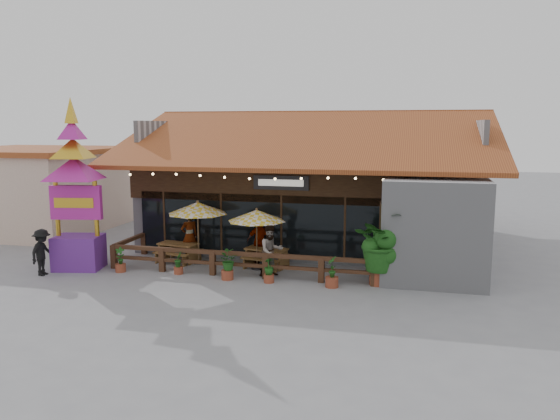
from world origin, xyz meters
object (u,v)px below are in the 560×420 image
(umbrella_left, at_px, (198,208))
(tropical_plant, at_px, (380,243))
(thai_sign_tower, at_px, (74,173))
(pedestrian, at_px, (42,252))
(picnic_table_right, at_px, (266,254))
(umbrella_right, at_px, (257,216))
(picnic_table_left, at_px, (178,249))

(umbrella_left, xyz_separation_m, tropical_plant, (7.12, -1.27, -0.74))
(thai_sign_tower, bearing_deg, tropical_plant, 2.93)
(umbrella_left, xyz_separation_m, pedestrian, (-4.84, -2.97, -1.35))
(tropical_plant, distance_m, pedestrian, 12.09)
(umbrella_left, relative_size, pedestrian, 1.48)
(picnic_table_right, bearing_deg, pedestrian, -158.56)
(umbrella_right, relative_size, picnic_table_left, 1.33)
(picnic_table_left, bearing_deg, umbrella_left, -3.15)
(picnic_table_right, bearing_deg, tropical_plant, -16.38)
(umbrella_left, distance_m, pedestrian, 5.84)
(umbrella_left, distance_m, thai_sign_tower, 4.72)
(picnic_table_left, distance_m, thai_sign_tower, 4.87)
(umbrella_left, height_order, thai_sign_tower, thai_sign_tower)
(umbrella_right, bearing_deg, picnic_table_left, 174.12)
(tropical_plant, bearing_deg, thai_sign_tower, -177.07)
(thai_sign_tower, relative_size, tropical_plant, 2.71)
(pedestrian, bearing_deg, picnic_table_left, -53.63)
(umbrella_left, height_order, umbrella_right, umbrella_left)
(tropical_plant, bearing_deg, picnic_table_left, 170.68)
(umbrella_right, xyz_separation_m, thai_sign_tower, (-6.58, -1.54, 1.60))
(umbrella_left, xyz_separation_m, umbrella_right, (2.48, -0.30, -0.15))
(umbrella_right, height_order, tropical_plant, tropical_plant)
(umbrella_left, xyz_separation_m, picnic_table_left, (-0.89, 0.05, -1.69))
(picnic_table_left, bearing_deg, umbrella_right, -5.88)
(picnic_table_right, distance_m, pedestrian, 8.18)
(umbrella_right, bearing_deg, thai_sign_tower, -166.81)
(umbrella_left, height_order, picnic_table_right, umbrella_left)
(tropical_plant, xyz_separation_m, pedestrian, (-11.96, -1.71, -0.60))
(umbrella_left, height_order, picnic_table_left, umbrella_left)
(umbrella_left, xyz_separation_m, thai_sign_tower, (-4.10, -1.84, 1.45))
(umbrella_right, relative_size, pedestrian, 1.38)
(picnic_table_left, distance_m, pedestrian, 4.98)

